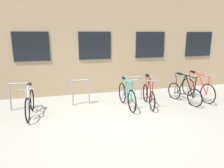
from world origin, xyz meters
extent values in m
plane|color=gray|center=(0.00, 0.00, 0.00)|extent=(42.00, 42.00, 0.00)
cube|color=tan|center=(0.00, 6.30, 2.61)|extent=(28.00, 6.19, 5.22)
cube|color=black|center=(-2.40, 3.18, 1.99)|extent=(1.30, 0.04, 1.08)
cube|color=black|center=(0.00, 3.18, 1.99)|extent=(1.30, 0.04, 1.08)
cube|color=black|center=(2.40, 3.18, 1.99)|extent=(1.30, 0.04, 1.08)
cube|color=black|center=(4.80, 3.18, 1.99)|extent=(1.30, 0.04, 1.08)
cylinder|color=gray|center=(-3.04, 1.90, 0.45)|extent=(0.05, 0.05, 0.89)
cylinder|color=gray|center=(-2.47, 1.90, 0.45)|extent=(0.05, 0.05, 0.89)
cylinder|color=gray|center=(-2.75, 1.90, 0.89)|extent=(0.57, 0.05, 0.05)
cylinder|color=gray|center=(-1.04, 1.90, 0.45)|extent=(0.05, 0.05, 0.89)
cylinder|color=gray|center=(-0.47, 1.90, 0.45)|extent=(0.05, 0.05, 0.89)
cylinder|color=gray|center=(-0.75, 1.90, 0.89)|extent=(0.57, 0.05, 0.05)
cylinder|color=gray|center=(0.96, 1.90, 0.45)|extent=(0.05, 0.05, 0.89)
cylinder|color=gray|center=(1.53, 1.90, 0.45)|extent=(0.05, 0.05, 0.89)
cylinder|color=gray|center=(1.25, 1.90, 0.89)|extent=(0.57, 0.05, 0.05)
cylinder|color=gray|center=(2.96, 1.90, 0.45)|extent=(0.05, 0.05, 0.89)
cylinder|color=gray|center=(3.53, 1.90, 0.45)|extent=(0.05, 0.05, 0.89)
cylinder|color=gray|center=(3.25, 1.90, 0.89)|extent=(0.57, 0.05, 0.05)
torus|color=black|center=(-2.37, 1.81, 0.34)|extent=(0.05, 0.72, 0.72)
torus|color=black|center=(-2.38, 0.84, 0.34)|extent=(0.05, 0.72, 0.72)
cylinder|color=#B7B7BC|center=(-2.38, 1.10, 0.60)|extent=(0.04, 0.47, 0.64)
cylinder|color=#B7B7BC|center=(-2.37, 1.47, 0.59)|extent=(0.04, 0.34, 0.61)
cylinder|color=#B7B7BC|center=(-2.38, 1.26, 0.90)|extent=(0.05, 0.74, 0.07)
cylinder|color=#B7B7BC|center=(-2.37, 1.56, 0.32)|extent=(0.03, 0.49, 0.08)
cylinder|color=#B7B7BC|center=(-2.37, 1.72, 0.61)|extent=(0.03, 0.20, 0.55)
cylinder|color=#B7B7BC|center=(-2.38, 0.86, 0.63)|extent=(0.03, 0.08, 0.57)
cube|color=black|center=(-2.37, 1.63, 0.91)|extent=(0.10, 0.20, 0.06)
cylinder|color=gray|center=(-2.38, 0.89, 0.94)|extent=(0.44, 0.03, 0.03)
torus|color=black|center=(1.62, 1.72, 0.31)|extent=(0.16, 0.66, 0.66)
torus|color=black|center=(1.44, 0.78, 0.31)|extent=(0.16, 0.66, 0.66)
cylinder|color=maroon|center=(1.49, 1.04, 0.61)|extent=(0.12, 0.46, 0.72)
cylinder|color=maroon|center=(1.56, 1.40, 0.62)|extent=(0.10, 0.33, 0.73)
cylinder|color=maroon|center=(1.52, 1.19, 0.97)|extent=(0.17, 0.73, 0.06)
cylinder|color=maroon|center=(1.57, 1.49, 0.29)|extent=(0.11, 0.48, 0.07)
cylinder|color=maroon|center=(1.60, 1.64, 0.65)|extent=(0.06, 0.20, 0.68)
cylinder|color=maroon|center=(1.45, 0.80, 0.64)|extent=(0.04, 0.08, 0.65)
cube|color=black|center=(1.58, 1.55, 1.01)|extent=(0.13, 0.21, 0.06)
cylinder|color=gray|center=(1.45, 0.83, 0.99)|extent=(0.44, 0.10, 0.03)
torus|color=black|center=(0.74, 1.82, 0.35)|extent=(0.05, 0.74, 0.74)
torus|color=black|center=(0.75, 0.81, 0.35)|extent=(0.05, 0.74, 0.74)
cylinder|color=teal|center=(0.75, 1.09, 0.65)|extent=(0.04, 0.48, 0.73)
cylinder|color=teal|center=(0.75, 1.47, 0.61)|extent=(0.04, 0.36, 0.63)
cylinder|color=teal|center=(0.75, 1.25, 0.96)|extent=(0.05, 0.78, 0.13)
cylinder|color=teal|center=(0.74, 1.56, 0.33)|extent=(0.03, 0.51, 0.08)
cylinder|color=teal|center=(0.74, 1.73, 0.63)|extent=(0.03, 0.20, 0.57)
cylinder|color=teal|center=(0.75, 0.83, 0.68)|extent=(0.03, 0.08, 0.66)
cube|color=black|center=(0.74, 1.64, 0.94)|extent=(0.10, 0.20, 0.06)
cylinder|color=gray|center=(0.75, 0.86, 1.04)|extent=(0.44, 0.03, 0.03)
torus|color=black|center=(2.81, 1.70, 0.31)|extent=(0.19, 0.64, 0.65)
torus|color=black|center=(3.02, 0.75, 0.31)|extent=(0.19, 0.64, 0.65)
cylinder|color=black|center=(2.96, 1.01, 0.65)|extent=(0.14, 0.46, 0.80)
cylinder|color=black|center=(2.88, 1.37, 0.63)|extent=(0.11, 0.34, 0.75)
cylinder|color=black|center=(2.93, 1.16, 1.02)|extent=(0.20, 0.73, 0.09)
cylinder|color=black|center=(2.86, 1.46, 0.28)|extent=(0.13, 0.48, 0.07)
cylinder|color=black|center=(2.83, 1.61, 0.65)|extent=(0.07, 0.20, 0.69)
cylinder|color=black|center=(3.02, 0.77, 0.67)|extent=(0.04, 0.08, 0.74)
cube|color=black|center=(2.85, 1.52, 1.02)|extent=(0.14, 0.22, 0.06)
cylinder|color=gray|center=(3.01, 0.80, 1.07)|extent=(0.43, 0.12, 0.03)
torus|color=black|center=(3.60, 1.98, 0.35)|extent=(0.10, 0.74, 0.74)
torus|color=black|center=(3.69, 0.92, 0.35)|extent=(0.10, 0.74, 0.74)
cylinder|color=red|center=(3.66, 1.21, 0.63)|extent=(0.08, 0.51, 0.70)
cylinder|color=red|center=(3.63, 1.62, 0.64)|extent=(0.07, 0.38, 0.70)
cylinder|color=red|center=(3.65, 1.38, 0.97)|extent=(0.10, 0.83, 0.04)
cylinder|color=red|center=(3.62, 1.71, 0.32)|extent=(0.07, 0.53, 0.08)
cylinder|color=red|center=(3.61, 1.89, 0.66)|extent=(0.04, 0.20, 0.64)
cylinder|color=red|center=(3.68, 0.94, 0.66)|extent=(0.03, 0.08, 0.62)
cube|color=black|center=(3.62, 1.80, 1.01)|extent=(0.12, 0.21, 0.06)
cylinder|color=gray|center=(3.68, 0.97, 1.00)|extent=(0.44, 0.06, 0.03)
camera|label=1|loc=(-1.43, -5.09, 2.45)|focal=32.98mm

